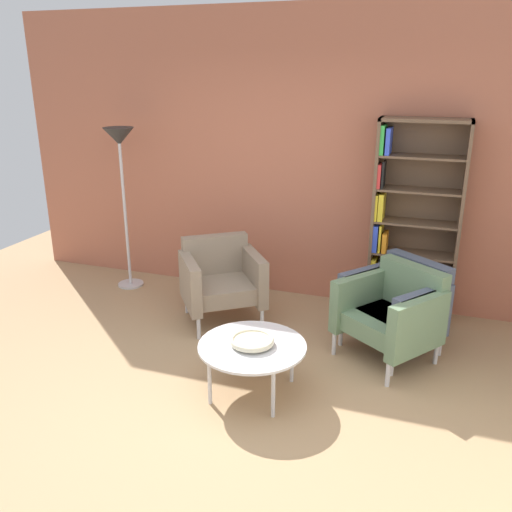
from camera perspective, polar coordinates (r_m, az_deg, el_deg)
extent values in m
plane|color=tan|center=(3.94, -5.26, -16.99)|extent=(8.32, 8.32, 0.00)
cube|color=#B2664C|center=(5.57, 4.93, 10.17)|extent=(6.40, 0.12, 2.90)
cube|color=brown|center=(5.31, 12.32, 3.83)|extent=(0.03, 0.30, 1.90)
cube|color=brown|center=(5.28, 20.61, 2.94)|extent=(0.03, 0.30, 1.90)
cube|color=brown|center=(5.12, 17.46, 13.50)|extent=(0.80, 0.30, 0.03)
cube|color=brown|center=(5.60, 15.56, -5.85)|extent=(0.80, 0.30, 0.03)
cube|color=brown|center=(5.42, 16.55, 3.77)|extent=(0.80, 0.02, 1.90)
cube|color=brown|center=(5.47, 15.85, -2.79)|extent=(0.76, 0.28, 0.02)
cube|color=brown|center=(5.37, 16.15, 0.25)|extent=(0.76, 0.28, 0.02)
cube|color=brown|center=(5.28, 16.45, 3.39)|extent=(0.76, 0.28, 0.02)
cube|color=brown|center=(5.21, 16.77, 6.64)|extent=(0.76, 0.28, 0.02)
cube|color=brown|center=(5.16, 17.10, 9.96)|extent=(0.76, 0.28, 0.02)
cube|color=yellow|center=(5.55, 12.07, -4.26)|extent=(0.04, 0.25, 0.21)
cube|color=red|center=(5.53, 12.50, -4.06)|extent=(0.02, 0.23, 0.27)
cube|color=red|center=(5.52, 12.83, -4.33)|extent=(0.04, 0.20, 0.24)
cube|color=yellow|center=(5.44, 12.31, -1.23)|extent=(0.04, 0.25, 0.22)
cube|color=white|center=(5.43, 12.74, -1.56)|extent=(0.03, 0.22, 0.18)
cube|color=yellow|center=(5.42, 13.22, -1.34)|extent=(0.04, 0.23, 0.23)
cube|color=blue|center=(5.32, 12.54, 1.99)|extent=(0.04, 0.22, 0.26)
cube|color=yellow|center=(5.33, 13.01, 1.98)|extent=(0.02, 0.23, 0.26)
cube|color=orange|center=(5.31, 13.42, 1.48)|extent=(0.04, 0.19, 0.19)
cube|color=yellow|center=(5.26, 12.67, 5.14)|extent=(0.02, 0.24, 0.24)
cube|color=yellow|center=(5.25, 13.10, 5.15)|extent=(0.04, 0.23, 0.25)
cube|color=red|center=(5.16, 12.90, 8.23)|extent=(0.03, 0.17, 0.22)
cube|color=black|center=(5.15, 13.28, 8.36)|extent=(0.02, 0.17, 0.25)
cube|color=green|center=(5.12, 13.22, 11.84)|extent=(0.03, 0.19, 0.26)
cube|color=blue|center=(5.14, 13.82, 11.69)|extent=(0.04, 0.23, 0.24)
cylinder|color=silver|center=(4.02, -0.40, -9.44)|extent=(0.80, 0.80, 0.02)
cylinder|color=silver|center=(4.01, -4.90, -12.92)|extent=(0.03, 0.03, 0.38)
cylinder|color=silver|center=(3.87, 1.82, -14.22)|extent=(0.03, 0.03, 0.38)
cylinder|color=silver|center=(4.39, -2.31, -9.81)|extent=(0.03, 0.03, 0.38)
cylinder|color=silver|center=(4.26, 3.81, -10.83)|extent=(0.03, 0.03, 0.38)
cylinder|color=beige|center=(4.01, -0.40, -9.19)|extent=(0.13, 0.13, 0.02)
cylinder|color=beige|center=(4.01, -0.40, -8.94)|extent=(0.32, 0.32, 0.02)
torus|color=beige|center=(4.00, -0.40, -8.79)|extent=(0.32, 0.32, 0.02)
cube|color=slate|center=(4.63, 13.70, -6.94)|extent=(0.86, 0.84, 0.16)
cube|color=slate|center=(4.72, 16.14, -3.08)|extent=(0.59, 0.47, 0.38)
cube|color=slate|center=(4.76, 10.87, -4.54)|extent=(0.44, 0.56, 0.46)
cube|color=slate|center=(4.40, 16.67, -7.10)|extent=(0.44, 0.56, 0.46)
cylinder|color=silver|center=(4.70, 8.21, -8.90)|extent=(0.04, 0.04, 0.24)
cylinder|color=silver|center=(4.35, 13.72, -11.79)|extent=(0.04, 0.04, 0.24)
cylinder|color=silver|center=(5.08, 13.03, -6.97)|extent=(0.04, 0.04, 0.24)
cylinder|color=silver|center=(4.75, 18.43, -9.42)|extent=(0.04, 0.04, 0.24)
cube|color=gray|center=(5.18, -3.57, -3.52)|extent=(0.86, 0.85, 0.16)
cube|color=gray|center=(5.33, -4.34, 0.23)|extent=(0.58, 0.48, 0.38)
cube|color=gray|center=(5.06, -6.95, -2.85)|extent=(0.45, 0.56, 0.46)
cube|color=gray|center=(5.20, -0.22, -2.10)|extent=(0.45, 0.56, 0.46)
cylinder|color=silver|center=(4.93, -6.05, -7.39)|extent=(0.04, 0.04, 0.24)
cylinder|color=silver|center=(5.07, 0.65, -6.52)|extent=(0.04, 0.04, 0.24)
cylinder|color=silver|center=(5.45, -7.29, -4.76)|extent=(0.04, 0.04, 0.24)
cylinder|color=silver|center=(5.57, -1.21, -4.04)|extent=(0.04, 0.04, 0.24)
cube|color=#4C566B|center=(4.79, 14.23, -6.12)|extent=(0.86, 0.85, 0.16)
cube|color=#4C566B|center=(4.87, 16.65, -2.42)|extent=(0.58, 0.48, 0.38)
cube|color=#4C566B|center=(4.92, 11.54, -3.78)|extent=(0.45, 0.55, 0.46)
cube|color=#4C566B|center=(4.55, 17.03, -6.25)|extent=(0.45, 0.55, 0.46)
cylinder|color=silver|center=(4.86, 8.92, -7.96)|extent=(0.04, 0.04, 0.24)
cylinder|color=silver|center=(4.49, 14.11, -10.75)|extent=(0.04, 0.04, 0.24)
cylinder|color=silver|center=(5.23, 13.67, -6.22)|extent=(0.04, 0.04, 0.24)
cylinder|color=silver|center=(4.90, 18.80, -8.60)|extent=(0.04, 0.04, 0.24)
cylinder|color=silver|center=(6.27, -13.01, -2.88)|extent=(0.28, 0.28, 0.02)
cylinder|color=silver|center=(6.01, -13.61, 4.54)|extent=(0.03, 0.03, 1.65)
cone|color=#2D2D2D|center=(5.87, -14.23, 12.10)|extent=(0.32, 0.32, 0.18)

